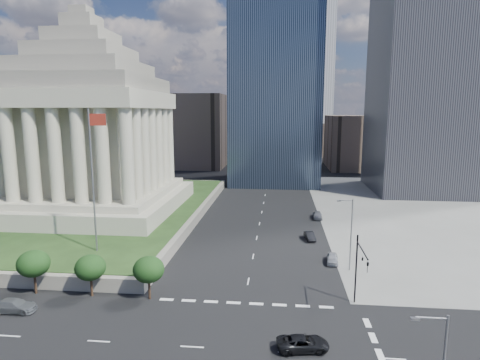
# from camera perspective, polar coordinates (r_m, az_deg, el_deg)

# --- Properties ---
(ground) EXTENTS (500.00, 500.00, 0.00)m
(ground) POSITION_cam_1_polar(r_m,az_deg,el_deg) (130.09, 4.04, 0.17)
(ground) COLOR black
(ground) RESTS_ON ground
(sidewalk_ne) EXTENTS (68.00, 90.00, 0.03)m
(sidewalk_ne) POSITION_cam_1_polar(r_m,az_deg,el_deg) (100.12, 30.63, -4.05)
(sidewalk_ne) COLOR slate
(sidewalk_ne) RESTS_ON ground
(plaza_terrace) EXTENTS (66.00, 70.00, 1.80)m
(plaza_terrace) POSITION_cam_1_polar(r_m,az_deg,el_deg) (94.51, -25.54, -3.84)
(plaza_terrace) COLOR #6A665B
(plaza_terrace) RESTS_ON ground
(plaza_lawn) EXTENTS (64.00, 68.00, 0.10)m
(plaza_lawn) POSITION_cam_1_polar(r_m,az_deg,el_deg) (94.30, -25.59, -3.28)
(plaza_lawn) COLOR #1F3415
(plaza_lawn) RESTS_ON plaza_terrace
(war_memorial) EXTENTS (34.00, 34.00, 39.00)m
(war_memorial) POSITION_cam_1_polar(r_m,az_deg,el_deg) (85.13, -20.85, 9.03)
(war_memorial) COLOR #AFAA92
(war_memorial) RESTS_ON plaza_lawn
(flagpole) EXTENTS (2.52, 0.24, 20.00)m
(flagpole) POSITION_cam_1_polar(r_m,az_deg,el_deg) (58.81, -20.14, 0.95)
(flagpole) COLOR slate
(flagpole) RESTS_ON plaza_lawn
(midrise_glass) EXTENTS (26.00, 26.00, 60.00)m
(midrise_glass) POSITION_cam_1_polar(r_m,az_deg,el_deg) (123.56, 5.09, 13.62)
(midrise_glass) COLOR black
(midrise_glass) RESTS_ON ground
(building_filler_ne) EXTENTS (20.00, 30.00, 20.00)m
(building_filler_ne) POSITION_cam_1_polar(r_m,az_deg,el_deg) (161.14, 15.93, 5.24)
(building_filler_ne) COLOR brown
(building_filler_ne) RESTS_ON ground
(building_filler_nw) EXTENTS (24.00, 30.00, 28.00)m
(building_filler_nw) POSITION_cam_1_polar(r_m,az_deg,el_deg) (162.00, -6.29, 6.99)
(building_filler_nw) COLOR brown
(building_filler_nw) RESTS_ON ground
(traffic_signal_ne) EXTENTS (0.30, 5.74, 8.00)m
(traffic_signal_ne) POSITION_cam_1_polar(r_m,az_deg,el_deg) (45.79, 16.65, -11.45)
(traffic_signal_ne) COLOR black
(traffic_signal_ne) RESTS_ON ground
(street_lamp_north) EXTENTS (2.13, 0.22, 10.00)m
(street_lamp_north) POSITION_cam_1_polar(r_m,az_deg,el_deg) (56.34, 15.38, -6.94)
(street_lamp_north) COLOR slate
(street_lamp_north) RESTS_ON ground
(pickup_truck) EXTENTS (5.05, 2.91, 1.33)m
(pickup_truck) POSITION_cam_1_polar(r_m,az_deg,el_deg) (39.76, 8.94, -21.95)
(pickup_truck) COLOR black
(pickup_truck) RESTS_ON ground
(suv_grey) EXTENTS (4.93, 2.20, 1.40)m
(suv_grey) POSITION_cam_1_polar(r_m,az_deg,el_deg) (51.69, -29.48, -15.29)
(suv_grey) COLOR #53565A
(suv_grey) RESTS_ON ground
(parked_sedan_near) EXTENTS (1.96, 4.06, 1.34)m
(parked_sedan_near) POSITION_cam_1_polar(r_m,az_deg,el_deg) (60.06, 13.00, -10.81)
(parked_sedan_near) COLOR #A0A3A9
(parked_sedan_near) RESTS_ON ground
(parked_sedan_mid) EXTENTS (4.10, 1.96, 1.30)m
(parked_sedan_mid) POSITION_cam_1_polar(r_m,az_deg,el_deg) (69.46, 9.90, -7.89)
(parked_sedan_mid) COLOR black
(parked_sedan_mid) RESTS_ON ground
(parked_sedan_far) EXTENTS (1.85, 4.44, 1.50)m
(parked_sedan_far) POSITION_cam_1_polar(r_m,az_deg,el_deg) (83.10, 10.96, -4.92)
(parked_sedan_far) COLOR slate
(parked_sedan_far) RESTS_ON ground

